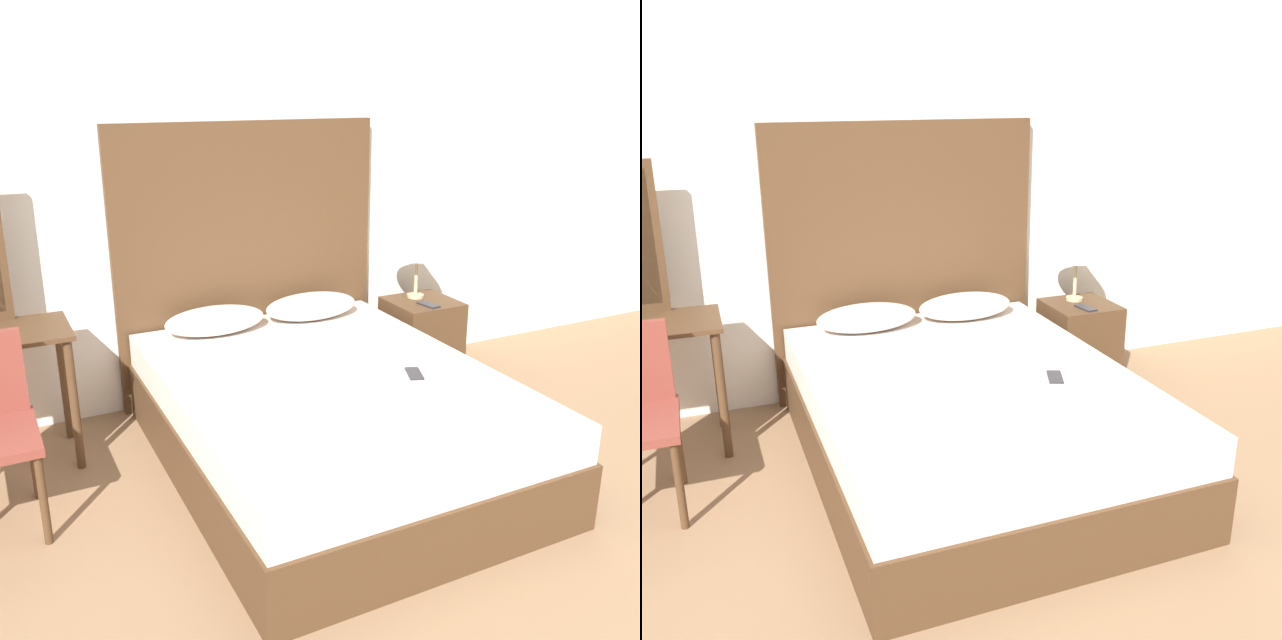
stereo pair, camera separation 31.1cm
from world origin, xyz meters
The scene contains 10 objects.
ground_plane centered at (0.00, 0.00, 0.00)m, with size 16.00×16.00×0.00m, color #8C6B4C.
wall_back centered at (0.00, 2.48, 1.35)m, with size 10.00×0.06×2.70m.
bed centered at (-0.14, 1.34, 0.25)m, with size 1.57×2.09×0.50m.
headboard centered at (-0.14, 2.41, 0.84)m, with size 1.64×0.05×1.67m.
pillow_left centered at (-0.45, 2.17, 0.58)m, with size 0.59×0.32×0.15m.
pillow_right centered at (0.17, 2.17, 0.58)m, with size 0.59×0.32×0.15m.
phone_on_bed centered at (0.23, 1.14, 0.51)m, with size 0.12×0.17×0.01m.
nightstand centered at (0.93, 2.09, 0.27)m, with size 0.42×0.42×0.53m.
table_lamp centered at (0.93, 2.17, 0.89)m, with size 0.31×0.31×0.46m.
phone_on_nightstand centered at (0.90, 1.98, 0.54)m, with size 0.09×0.16×0.01m.
Camera 1 is at (-1.66, -1.57, 1.88)m, focal length 40.00 mm.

